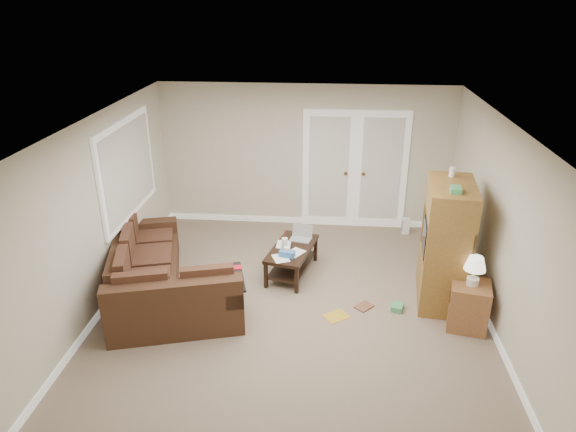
# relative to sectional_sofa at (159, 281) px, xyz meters

# --- Properties ---
(floor) EXTENTS (5.50, 5.50, 0.00)m
(floor) POSITION_rel_sectional_sofa_xyz_m (1.83, -0.02, -0.30)
(floor) COLOR gray
(floor) RESTS_ON ground
(ceiling) EXTENTS (5.00, 5.50, 0.02)m
(ceiling) POSITION_rel_sectional_sofa_xyz_m (1.83, -0.02, 2.20)
(ceiling) COLOR silver
(ceiling) RESTS_ON wall_back
(wall_left) EXTENTS (0.02, 5.50, 2.50)m
(wall_left) POSITION_rel_sectional_sofa_xyz_m (-0.67, -0.02, 0.95)
(wall_left) COLOR beige
(wall_left) RESTS_ON floor
(wall_right) EXTENTS (0.02, 5.50, 2.50)m
(wall_right) POSITION_rel_sectional_sofa_xyz_m (4.33, -0.02, 0.95)
(wall_right) COLOR beige
(wall_right) RESTS_ON floor
(wall_back) EXTENTS (5.00, 0.02, 2.50)m
(wall_back) POSITION_rel_sectional_sofa_xyz_m (1.83, 2.73, 0.95)
(wall_back) COLOR beige
(wall_back) RESTS_ON floor
(wall_front) EXTENTS (5.00, 0.02, 2.50)m
(wall_front) POSITION_rel_sectional_sofa_xyz_m (1.83, -2.77, 0.95)
(wall_front) COLOR beige
(wall_front) RESTS_ON floor
(baseboards) EXTENTS (5.00, 5.50, 0.10)m
(baseboards) POSITION_rel_sectional_sofa_xyz_m (1.83, -0.02, -0.25)
(baseboards) COLOR white
(baseboards) RESTS_ON floor
(french_doors) EXTENTS (1.80, 0.05, 2.13)m
(french_doors) POSITION_rel_sectional_sofa_xyz_m (2.68, 2.69, 0.73)
(french_doors) COLOR white
(french_doors) RESTS_ON floor
(window_left) EXTENTS (0.05, 1.92, 1.42)m
(window_left) POSITION_rel_sectional_sofa_xyz_m (-0.64, 0.98, 1.25)
(window_left) COLOR white
(window_left) RESTS_ON wall_left
(sectional_sofa) EXTENTS (2.27, 2.64, 0.78)m
(sectional_sofa) POSITION_rel_sectional_sofa_xyz_m (0.00, 0.00, 0.00)
(sectional_sofa) COLOR #432919
(sectional_sofa) RESTS_ON floor
(coffee_table) EXTENTS (0.77, 1.16, 0.73)m
(coffee_table) POSITION_rel_sectional_sofa_xyz_m (1.74, 0.90, -0.06)
(coffee_table) COLOR black
(coffee_table) RESTS_ON floor
(tv_armoire) EXTENTS (0.69, 1.10, 1.79)m
(tv_armoire) POSITION_rel_sectional_sofa_xyz_m (3.79, 0.38, 0.54)
(tv_armoire) COLOR olive
(tv_armoire) RESTS_ON floor
(side_cabinet) EXTENTS (0.55, 0.55, 0.98)m
(side_cabinet) POSITION_rel_sectional_sofa_xyz_m (4.03, -0.24, 0.05)
(side_cabinet) COLOR brown
(side_cabinet) RESTS_ON floor
(space_heater) EXTENTS (0.12, 0.11, 0.29)m
(space_heater) POSITION_rel_sectional_sofa_xyz_m (3.60, 2.43, -0.16)
(space_heater) COLOR white
(space_heater) RESTS_ON floor
(floor_magazine) EXTENTS (0.38, 0.36, 0.01)m
(floor_magazine) POSITION_rel_sectional_sofa_xyz_m (2.40, -0.18, -0.30)
(floor_magazine) COLOR gold
(floor_magazine) RESTS_ON floor
(floor_greenbox) EXTENTS (0.19, 0.22, 0.08)m
(floor_greenbox) POSITION_rel_sectional_sofa_xyz_m (3.20, 0.05, -0.27)
(floor_greenbox) COLOR #45985C
(floor_greenbox) RESTS_ON floor
(floor_book) EXTENTS (0.29, 0.29, 0.02)m
(floor_book) POSITION_rel_sectional_sofa_xyz_m (2.71, 0.13, -0.29)
(floor_book) COLOR brown
(floor_book) RESTS_ON floor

